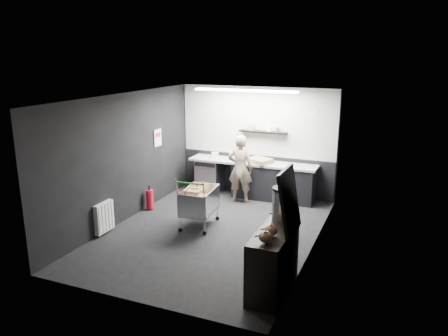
% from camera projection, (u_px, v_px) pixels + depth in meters
% --- Properties ---
extents(floor, '(5.50, 5.50, 0.00)m').
position_uv_depth(floor, '(212.00, 232.00, 8.78)').
color(floor, black).
rests_on(floor, ground).
extents(ceiling, '(5.50, 5.50, 0.00)m').
position_uv_depth(ceiling, '(211.00, 97.00, 8.09)').
color(ceiling, silver).
rests_on(ceiling, wall_back).
extents(wall_back, '(5.50, 0.00, 5.50)m').
position_uv_depth(wall_back, '(257.00, 141.00, 10.89)').
color(wall_back, black).
rests_on(wall_back, floor).
extents(wall_front, '(5.50, 0.00, 5.50)m').
position_uv_depth(wall_front, '(130.00, 214.00, 5.98)').
color(wall_front, black).
rests_on(wall_front, floor).
extents(wall_left, '(0.00, 5.50, 5.50)m').
position_uv_depth(wall_left, '(125.00, 158.00, 9.17)').
color(wall_left, black).
rests_on(wall_left, floor).
extents(wall_right, '(0.00, 5.50, 5.50)m').
position_uv_depth(wall_right, '(315.00, 178.00, 7.70)').
color(wall_right, black).
rests_on(wall_right, floor).
extents(kitchen_wall_panel, '(3.95, 0.02, 1.70)m').
position_uv_depth(kitchen_wall_panel, '(257.00, 121.00, 10.74)').
color(kitchen_wall_panel, silver).
rests_on(kitchen_wall_panel, wall_back).
extents(dado_panel, '(3.95, 0.02, 1.00)m').
position_uv_depth(dado_panel, '(256.00, 174.00, 11.09)').
color(dado_panel, black).
rests_on(dado_panel, wall_back).
extents(floating_shelf, '(1.20, 0.22, 0.04)m').
position_uv_depth(floating_shelf, '(263.00, 132.00, 10.63)').
color(floating_shelf, black).
rests_on(floating_shelf, wall_back).
extents(wall_clock, '(0.20, 0.03, 0.20)m').
position_uv_depth(wall_clock, '(314.00, 112.00, 10.14)').
color(wall_clock, silver).
rests_on(wall_clock, wall_back).
extents(poster, '(0.02, 0.30, 0.40)m').
position_uv_depth(poster, '(158.00, 138.00, 10.28)').
color(poster, white).
rests_on(poster, wall_left).
extents(poster_red_band, '(0.02, 0.22, 0.10)m').
position_uv_depth(poster_red_band, '(158.00, 135.00, 10.26)').
color(poster_red_band, '#BD1735').
rests_on(poster_red_band, poster).
extents(radiator, '(0.10, 0.50, 0.60)m').
position_uv_depth(radiator, '(104.00, 217.00, 8.61)').
color(radiator, silver).
rests_on(radiator, wall_left).
extents(ceiling_strip, '(2.40, 0.20, 0.04)m').
position_uv_depth(ceiling_strip, '(245.00, 91.00, 9.75)').
color(ceiling_strip, white).
rests_on(ceiling_strip, ceiling).
extents(prep_counter, '(3.20, 0.61, 0.90)m').
position_uv_depth(prep_counter, '(257.00, 179.00, 10.77)').
color(prep_counter, black).
rests_on(prep_counter, floor).
extents(person, '(0.63, 0.45, 1.64)m').
position_uv_depth(person, '(240.00, 169.00, 10.38)').
color(person, '#B9A993').
rests_on(person, floor).
extents(shopping_cart, '(0.68, 1.03, 1.09)m').
position_uv_depth(shopping_cart, '(199.00, 202.00, 8.95)').
color(shopping_cart, silver).
rests_on(shopping_cart, floor).
extents(sideboard, '(0.55, 1.27, 1.91)m').
position_uv_depth(sideboard, '(275.00, 253.00, 6.51)').
color(sideboard, black).
rests_on(sideboard, floor).
extents(fire_extinguisher, '(0.17, 0.17, 0.55)m').
position_uv_depth(fire_extinguisher, '(150.00, 198.00, 9.97)').
color(fire_extinguisher, red).
rests_on(fire_extinguisher, floor).
extents(cardboard_box, '(0.68, 0.60, 0.11)m').
position_uv_depth(cardboard_box, '(259.00, 161.00, 10.58)').
color(cardboard_box, '#977F50').
rests_on(cardboard_box, prep_counter).
extents(pink_tub, '(0.21, 0.21, 0.21)m').
position_uv_depth(pink_tub, '(233.00, 156.00, 10.87)').
color(pink_tub, beige).
rests_on(pink_tub, prep_counter).
extents(white_container, '(0.21, 0.19, 0.15)m').
position_uv_depth(white_container, '(215.00, 156.00, 11.01)').
color(white_container, silver).
rests_on(white_container, prep_counter).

